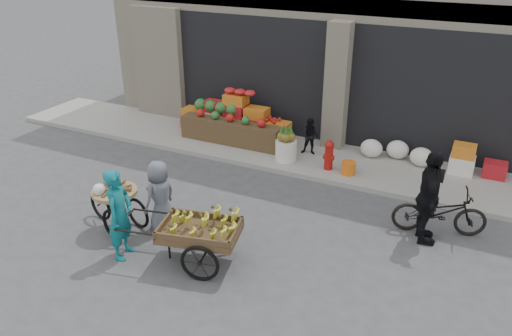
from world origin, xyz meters
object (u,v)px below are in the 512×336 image
at_px(pineapple_bin, 286,150).
at_px(fire_hydrant, 329,154).
at_px(bicycle, 439,212).
at_px(seated_person, 310,136).
at_px(orange_bucket, 348,168).
at_px(cyclist, 429,198).
at_px(tricycle_cart, 116,203).
at_px(banana_cart, 197,229).
at_px(vendor_grey, 160,196).
at_px(vendor_woman, 120,214).

height_order(pineapple_bin, fire_hydrant, fire_hydrant).
bearing_deg(bicycle, seated_person, 41.15).
height_order(pineapple_bin, seated_person, seated_person).
relative_size(orange_bucket, cyclist, 0.18).
height_order(tricycle_cart, bicycle, tricycle_cart).
xyz_separation_m(fire_hydrant, cyclist, (2.48, -1.94, 0.39)).
xyz_separation_m(banana_cart, vendor_grey, (-1.19, 0.61, 0.03)).
bearing_deg(bicycle, tricycle_cart, 98.75).
height_order(banana_cart, vendor_grey, vendor_grey).
relative_size(pineapple_bin, orange_bucket, 1.62).
bearing_deg(seated_person, pineapple_bin, -133.69).
relative_size(pineapple_bin, cyclist, 0.29).
bearing_deg(seated_person, orange_bucket, -40.26).
relative_size(bicycle, cyclist, 0.96).
bearing_deg(tricycle_cart, banana_cart, 6.26).
distance_m(pineapple_bin, tricycle_cart, 4.48).
bearing_deg(fire_hydrant, bicycle, -29.88).
xyz_separation_m(pineapple_bin, seated_person, (0.40, 0.60, 0.21)).
bearing_deg(pineapple_bin, vendor_woman, -102.70).
distance_m(fire_hydrant, tricycle_cart, 4.97).
height_order(pineapple_bin, orange_bucket, pineapple_bin).
height_order(seated_person, banana_cart, seated_person).
bearing_deg(cyclist, fire_hydrant, 36.04).
bearing_deg(vendor_grey, vendor_woman, 5.06).
distance_m(vendor_grey, cyclist, 4.89).
bearing_deg(seated_person, banana_cart, -102.15).
distance_m(tricycle_cart, vendor_grey, 0.86).
xyz_separation_m(fire_hydrant, tricycle_cart, (-2.84, -4.07, 0.06)).
bearing_deg(tricycle_cart, orange_bucket, 63.87).
xyz_separation_m(fire_hydrant, orange_bucket, (0.50, -0.05, -0.23)).
distance_m(vendor_grey, bicycle, 5.23).
relative_size(banana_cart, tricycle_cart, 1.63).
bearing_deg(tricycle_cart, cyclist, 35.48).
height_order(seated_person, vendor_grey, vendor_grey).
height_order(bicycle, cyclist, cyclist).
bearing_deg(vendor_grey, bicycle, 125.22).
bearing_deg(fire_hydrant, banana_cart, -101.59).
relative_size(seated_person, bicycle, 0.54).
relative_size(orange_bucket, tricycle_cart, 0.22).
distance_m(seated_person, tricycle_cart, 5.18).
xyz_separation_m(fire_hydrant, seated_person, (-0.70, 0.65, 0.08)).
relative_size(pineapple_bin, fire_hydrant, 0.73).
bearing_deg(seated_person, vendor_woman, -115.37).
height_order(seated_person, tricycle_cart, seated_person).
distance_m(pineapple_bin, vendor_woman, 4.91).
bearing_deg(vendor_woman, tricycle_cart, 34.78).
height_order(fire_hydrant, cyclist, cyclist).
xyz_separation_m(seated_person, tricycle_cart, (-2.14, -4.72, -0.02)).
distance_m(fire_hydrant, vendor_woman, 5.20).
bearing_deg(banana_cart, vendor_woman, -175.84).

